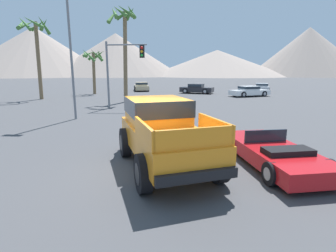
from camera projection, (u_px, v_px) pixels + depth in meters
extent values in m
plane|color=#424244|center=(150.00, 169.00, 8.03)|extent=(320.00, 320.00, 0.00)
cube|color=orange|center=(165.00, 139.00, 7.96)|extent=(3.62, 5.13, 0.69)
cube|color=orange|center=(157.00, 110.00, 8.69)|extent=(2.47, 2.62, 0.81)
cube|color=#1E2833|center=(157.00, 106.00, 8.66)|extent=(2.53, 2.67, 0.52)
cube|color=orange|center=(144.00, 133.00, 6.33)|extent=(0.79, 1.78, 0.48)
cube|color=orange|center=(214.00, 127.00, 6.89)|extent=(0.79, 1.78, 0.48)
cube|color=orange|center=(195.00, 139.00, 5.76)|extent=(1.79, 0.79, 0.48)
cube|color=black|center=(147.00, 130.00, 10.26)|extent=(1.86, 0.88, 0.24)
cube|color=black|center=(197.00, 176.00, 5.76)|extent=(1.86, 0.88, 0.24)
cylinder|color=black|center=(125.00, 142.00, 9.12)|extent=(0.64, 1.03, 1.00)
cylinder|color=#232326|center=(125.00, 142.00, 9.12)|extent=(0.49, 0.62, 0.55)
cylinder|color=black|center=(180.00, 138.00, 9.72)|extent=(0.64, 1.03, 1.00)
cylinder|color=#232326|center=(180.00, 138.00, 9.72)|extent=(0.49, 0.62, 0.55)
cylinder|color=black|center=(143.00, 174.00, 6.38)|extent=(0.64, 1.03, 1.00)
cylinder|color=#232326|center=(143.00, 174.00, 6.38)|extent=(0.49, 0.62, 0.55)
cylinder|color=black|center=(218.00, 165.00, 6.98)|extent=(0.64, 1.03, 1.00)
cylinder|color=#232326|center=(218.00, 165.00, 6.98)|extent=(0.49, 0.62, 0.55)
cube|color=#B21419|center=(272.00, 153.00, 8.28)|extent=(2.68, 4.72, 0.45)
cube|color=#1E2833|center=(266.00, 136.00, 8.66)|extent=(1.43, 0.39, 0.41)
cube|color=black|center=(288.00, 151.00, 7.46)|extent=(1.48, 0.92, 0.16)
cylinder|color=black|center=(231.00, 144.00, 9.51)|extent=(0.36, 0.66, 0.63)
cylinder|color=#9E9EA3|center=(231.00, 144.00, 9.51)|extent=(0.31, 0.39, 0.35)
cylinder|color=black|center=(273.00, 143.00, 9.74)|extent=(0.36, 0.66, 0.63)
cylinder|color=#9E9EA3|center=(273.00, 143.00, 9.74)|extent=(0.31, 0.39, 0.35)
cylinder|color=black|center=(271.00, 174.00, 6.84)|extent=(0.36, 0.66, 0.63)
cylinder|color=#9E9EA3|center=(271.00, 174.00, 6.84)|extent=(0.31, 0.39, 0.35)
cylinder|color=black|center=(328.00, 170.00, 7.08)|extent=(0.36, 0.66, 0.63)
cylinder|color=#9E9EA3|center=(328.00, 170.00, 7.08)|extent=(0.31, 0.39, 0.35)
cube|color=#232328|center=(197.00, 90.00, 33.36)|extent=(4.44, 2.87, 0.59)
cube|color=#232328|center=(196.00, 86.00, 33.29)|extent=(2.10, 1.97, 0.42)
cube|color=#1E2833|center=(196.00, 85.00, 33.28)|extent=(2.14, 2.02, 0.25)
cylinder|color=black|center=(208.00, 90.00, 33.69)|extent=(0.70, 0.41, 0.67)
cylinder|color=#9E9EA3|center=(208.00, 90.00, 33.69)|extent=(0.42, 0.33, 0.37)
cylinder|color=black|center=(205.00, 91.00, 32.17)|extent=(0.70, 0.41, 0.67)
cylinder|color=#9E9EA3|center=(205.00, 91.00, 32.17)|extent=(0.42, 0.33, 0.37)
cylinder|color=black|center=(189.00, 90.00, 34.61)|extent=(0.70, 0.41, 0.67)
cylinder|color=#9E9EA3|center=(189.00, 90.00, 34.61)|extent=(0.42, 0.33, 0.37)
cylinder|color=black|center=(185.00, 91.00, 33.09)|extent=(0.70, 0.41, 0.67)
cylinder|color=#9E9EA3|center=(185.00, 91.00, 33.09)|extent=(0.42, 0.33, 0.37)
cube|color=white|center=(249.00, 92.00, 29.64)|extent=(4.80, 3.47, 0.54)
cube|color=white|center=(249.00, 88.00, 29.50)|extent=(2.35, 2.17, 0.44)
cube|color=#1E2833|center=(249.00, 88.00, 29.48)|extent=(2.40, 2.21, 0.27)
cylinder|color=black|center=(255.00, 93.00, 30.90)|extent=(0.66, 0.47, 0.63)
cylinder|color=#9E9EA3|center=(255.00, 93.00, 30.90)|extent=(0.41, 0.36, 0.34)
cylinder|color=black|center=(264.00, 94.00, 29.40)|extent=(0.66, 0.47, 0.63)
cylinder|color=#9E9EA3|center=(264.00, 94.00, 29.40)|extent=(0.41, 0.36, 0.34)
cylinder|color=black|center=(235.00, 93.00, 29.93)|extent=(0.66, 0.47, 0.63)
cylinder|color=#9E9EA3|center=(235.00, 93.00, 29.93)|extent=(0.41, 0.36, 0.34)
cylinder|color=black|center=(243.00, 95.00, 28.44)|extent=(0.66, 0.47, 0.63)
cylinder|color=#9E9EA3|center=(243.00, 95.00, 28.44)|extent=(0.41, 0.36, 0.34)
cube|color=#B7BABF|center=(261.00, 88.00, 36.01)|extent=(2.48, 4.39, 0.55)
cube|color=#B7BABF|center=(262.00, 85.00, 35.82)|extent=(1.81, 2.00, 0.40)
cube|color=#1E2833|center=(262.00, 84.00, 35.81)|extent=(1.85, 2.04, 0.24)
cylinder|color=black|center=(255.00, 88.00, 37.47)|extent=(0.35, 0.70, 0.67)
cylinder|color=#9E9EA3|center=(255.00, 88.00, 37.47)|extent=(0.30, 0.41, 0.37)
cylinder|color=black|center=(267.00, 89.00, 37.02)|extent=(0.35, 0.70, 0.67)
cylinder|color=#9E9EA3|center=(267.00, 89.00, 37.02)|extent=(0.30, 0.41, 0.37)
cylinder|color=black|center=(255.00, 90.00, 35.06)|extent=(0.35, 0.70, 0.67)
cylinder|color=#9E9EA3|center=(255.00, 90.00, 35.06)|extent=(0.30, 0.41, 0.37)
cylinder|color=black|center=(268.00, 90.00, 34.62)|extent=(0.35, 0.70, 0.67)
cylinder|color=#9E9EA3|center=(268.00, 90.00, 34.62)|extent=(0.30, 0.41, 0.37)
cube|color=tan|center=(141.00, 87.00, 37.50)|extent=(2.82, 4.60, 0.60)
cube|color=tan|center=(141.00, 84.00, 37.29)|extent=(2.01, 2.14, 0.44)
cube|color=#1E2833|center=(141.00, 83.00, 37.28)|extent=(2.05, 2.18, 0.26)
cylinder|color=black|center=(135.00, 88.00, 38.67)|extent=(0.37, 0.67, 0.63)
cylinder|color=#9E9EA3|center=(135.00, 88.00, 38.67)|extent=(0.31, 0.40, 0.35)
cylinder|color=black|center=(147.00, 88.00, 38.96)|extent=(0.37, 0.67, 0.63)
cylinder|color=#9E9EA3|center=(147.00, 88.00, 38.96)|extent=(0.31, 0.40, 0.35)
cylinder|color=black|center=(136.00, 89.00, 36.12)|extent=(0.37, 0.67, 0.63)
cylinder|color=#9E9EA3|center=(136.00, 89.00, 36.12)|extent=(0.31, 0.40, 0.35)
cylinder|color=black|center=(148.00, 89.00, 36.40)|extent=(0.37, 0.67, 0.63)
cylinder|color=#9E9EA3|center=(148.00, 89.00, 36.40)|extent=(0.31, 0.40, 0.35)
cylinder|color=slate|center=(108.00, 76.00, 20.06)|extent=(0.16, 0.16, 5.04)
cylinder|color=slate|center=(126.00, 45.00, 19.45)|extent=(3.07, 0.11, 0.11)
cube|color=black|center=(142.00, 52.00, 19.47)|extent=(0.34, 0.26, 0.90)
sphere|color=red|center=(142.00, 48.00, 19.26)|extent=(0.20, 0.20, 0.20)
sphere|color=orange|center=(142.00, 51.00, 19.32)|extent=(0.20, 0.20, 0.20)
sphere|color=green|center=(142.00, 55.00, 19.38)|extent=(0.20, 0.20, 0.20)
cylinder|color=slate|center=(71.00, 50.00, 15.27)|extent=(0.14, 0.14, 8.24)
cylinder|color=brown|center=(94.00, 73.00, 32.21)|extent=(0.36, 0.66, 5.03)
cone|color=#427533|center=(99.00, 54.00, 31.61)|extent=(0.56, 1.65, 1.10)
cone|color=#427533|center=(99.00, 54.00, 32.38)|extent=(1.90, 1.36, 1.13)
cone|color=#427533|center=(94.00, 55.00, 32.50)|extent=(1.76, 0.52, 1.34)
cone|color=#427533|center=(89.00, 54.00, 32.08)|extent=(1.24, 1.53, 0.91)
cone|color=#427533|center=(85.00, 54.00, 31.16)|extent=(1.28, 1.72, 1.03)
cone|color=#427533|center=(89.00, 55.00, 30.67)|extent=(1.72, 0.55, 1.58)
cone|color=#427533|center=(97.00, 55.00, 30.94)|extent=(1.39, 1.54, 1.52)
cylinder|color=brown|center=(39.00, 61.00, 26.21)|extent=(0.36, 0.62, 7.56)
cone|color=#427533|center=(44.00, 25.00, 25.21)|extent=(0.49, 1.80, 1.64)
cone|color=#427533|center=(44.00, 25.00, 25.96)|extent=(1.61, 1.46, 1.10)
cone|color=#427533|center=(38.00, 25.00, 26.15)|extent=(1.61, 0.51, 1.20)
cone|color=#427533|center=(26.00, 25.00, 25.77)|extent=(1.03, 2.14, 1.28)
cone|color=#427533|center=(22.00, 24.00, 25.11)|extent=(0.97, 2.12, 1.32)
cone|color=#427533|center=(25.00, 23.00, 24.52)|extent=(1.75, 1.03, 1.49)
cone|color=#427533|center=(33.00, 22.00, 24.52)|extent=(1.74, 1.16, 1.19)
cylinder|color=brown|center=(125.00, 58.00, 24.00)|extent=(0.36, 1.11, 8.08)
cone|color=#427533|center=(131.00, 12.00, 22.61)|extent=(0.66, 1.64, 1.02)
cone|color=#427533|center=(130.00, 14.00, 23.28)|extent=(1.25, 1.30, 1.08)
cone|color=#427533|center=(124.00, 14.00, 23.60)|extent=(1.58, 0.51, 1.09)
cone|color=#427533|center=(113.00, 15.00, 23.25)|extent=(0.88, 1.77, 1.62)
cone|color=#427533|center=(114.00, 12.00, 22.48)|extent=(1.08, 1.37, 1.27)
cone|color=#427533|center=(120.00, 11.00, 22.16)|extent=(1.39, 0.52, 1.10)
cone|color=#427533|center=(125.00, 11.00, 22.18)|extent=(1.44, 1.08, 1.04)
cone|color=gray|center=(217.00, 63.00, 120.91)|extent=(64.14, 64.14, 11.74)
cone|color=gray|center=(308.00, 52.00, 116.95)|extent=(50.40, 50.40, 21.22)
cone|color=gray|center=(116.00, 55.00, 122.78)|extent=(62.15, 62.15, 19.40)
cone|color=gray|center=(36.00, 52.00, 118.00)|extent=(67.17, 67.17, 21.62)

